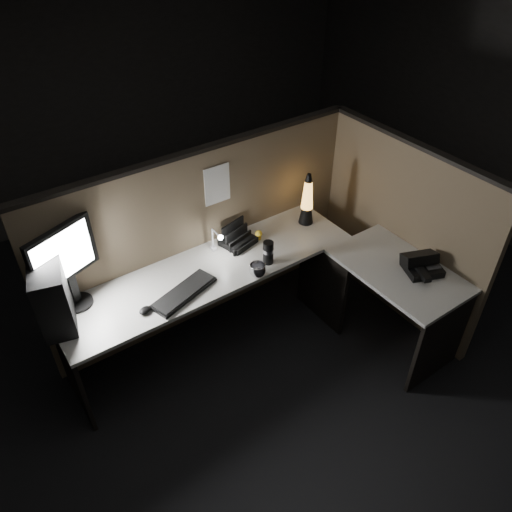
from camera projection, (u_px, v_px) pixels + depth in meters
floor at (272, 376)px, 3.82m from camera, size 6.00×6.00×0.00m
room_shell at (278, 194)px, 2.82m from camera, size 6.00×6.00×6.00m
partition_back at (205, 238)px, 3.96m from camera, size 2.66×0.06×1.50m
partition_right at (399, 232)px, 4.02m from camera, size 0.06×1.66×1.50m
desk at (273, 293)px, 3.71m from camera, size 2.60×1.60×0.73m
pc_tower at (52, 294)px, 3.14m from camera, size 0.30×0.47×0.46m
monitor at (65, 260)px, 3.18m from camera, size 0.46×0.22×0.61m
keyboard at (184, 293)px, 3.47m from camera, size 0.53×0.31×0.02m
mouse at (145, 310)px, 3.32m from camera, size 0.11×0.09×0.03m
clip_lamp at (217, 241)px, 3.76m from camera, size 0.04×0.16×0.21m
organizer at (237, 239)px, 3.92m from camera, size 0.29×0.27×0.18m
lava_lamp at (307, 203)px, 4.06m from camera, size 0.12×0.12×0.45m
travel_mug at (268, 253)px, 3.69m from camera, size 0.08×0.08×0.19m
steel_mug at (258, 270)px, 3.60m from camera, size 0.16×0.16×0.10m
figurine at (259, 234)px, 3.96m from camera, size 0.06×0.06×0.06m
pinned_paper at (217, 185)px, 3.70m from camera, size 0.22×0.00×0.31m
desk_phone at (421, 264)px, 3.64m from camera, size 0.31×0.31×0.15m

